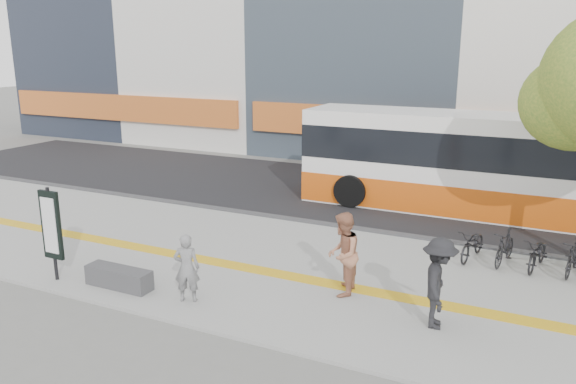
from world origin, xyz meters
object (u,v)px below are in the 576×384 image
at_px(seated_woman, 187,268).
at_px(pedestrian_tan, 343,254).
at_px(signboard, 51,227).
at_px(bench, 119,278).
at_px(bus, 487,168).
at_px(pedestrian_dark, 439,283).

relative_size(seated_woman, pedestrian_tan, 0.81).
distance_m(signboard, pedestrian_tan, 6.59).
relative_size(bench, pedestrian_tan, 0.87).
bearing_deg(signboard, bus, 50.65).
distance_m(signboard, bus, 12.94).
bearing_deg(bus, signboard, -129.35).
xyz_separation_m(bench, signboard, (-1.60, -0.31, 1.06)).
xyz_separation_m(seated_woman, pedestrian_dark, (4.97, 1.15, 0.15)).
xyz_separation_m(signboard, pedestrian_dark, (8.37, 1.54, -0.39)).
bearing_deg(seated_woman, pedestrian_tan, -172.24).
bearing_deg(signboard, seated_woman, 6.62).
bearing_deg(signboard, pedestrian_dark, 10.44).
distance_m(bench, bus, 11.80).
relative_size(signboard, pedestrian_tan, 1.20).
bearing_deg(pedestrian_tan, bus, 156.82).
bearing_deg(bus, bench, -124.25).
height_order(bus, pedestrian_dark, bus).
bearing_deg(signboard, bench, 10.81).
bearing_deg(bench, bus, 55.75).
bearing_deg(pedestrian_tan, pedestrian_dark, 65.55).
bearing_deg(bus, pedestrian_dark, -88.89).
xyz_separation_m(seated_woman, pedestrian_tan, (2.82, 1.74, 0.17)).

